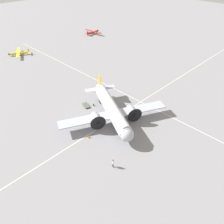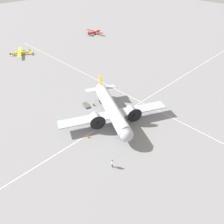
{
  "view_description": "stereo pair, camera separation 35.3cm",
  "coord_description": "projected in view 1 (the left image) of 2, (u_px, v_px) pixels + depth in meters",
  "views": [
    {
      "loc": [
        -26.71,
        27.0,
        29.78
      ],
      "look_at": [
        0.0,
        0.0,
        1.82
      ],
      "focal_mm": 35.0,
      "sensor_mm": 36.0,
      "label": 1
    },
    {
      "loc": [
        -26.96,
        26.75,
        29.78
      ],
      "look_at": [
        0.0,
        0.0,
        1.82
      ],
      "focal_mm": 35.0,
      "sensor_mm": 36.0,
      "label": 2
    }
  ],
  "objects": [
    {
      "name": "ground_plane",
      "position": [
        112.0,
        119.0,
        48.24
      ],
      "size": [
        300.0,
        300.0,
        0.0
      ],
      "primitive_type": "plane",
      "color": "gray"
    },
    {
      "name": "apron_line_eastwest",
      "position": [
        140.0,
        101.0,
        53.8
      ],
      "size": [
        120.0,
        0.16,
        0.01
      ],
      "color": "silver",
      "rests_on": "ground_plane"
    },
    {
      "name": "apron_line_northsouth",
      "position": [
        113.0,
        119.0,
        48.06
      ],
      "size": [
        0.16,
        120.0,
        0.01
      ],
      "color": "silver",
      "rests_on": "ground_plane"
    },
    {
      "name": "airliner_main",
      "position": [
        113.0,
        110.0,
        46.32
      ],
      "size": [
        19.31,
        22.18,
        6.21
      ],
      "rotation": [
        0.0,
        0.0,
        2.68
      ],
      "color": "#ADB2BC",
      "rests_on": "ground_plane"
    },
    {
      "name": "crew_foreground",
      "position": [
        113.0,
        163.0,
        36.84
      ],
      "size": [
        0.53,
        0.35,
        1.65
      ],
      "rotation": [
        0.0,
        0.0,
        2.78
      ],
      "color": "#473D2D",
      "rests_on": "ground_plane"
    },
    {
      "name": "suitcase_near_door",
      "position": [
        94.0,
        105.0,
        52.12
      ],
      "size": [
        0.42,
        0.12,
        0.55
      ],
      "color": "#47331E",
      "rests_on": "ground_plane"
    },
    {
      "name": "baggage_cart",
      "position": [
        86.0,
        105.0,
        51.92
      ],
      "size": [
        2.4,
        1.75,
        0.56
      ],
      "rotation": [
        0.0,
        0.0,
        2.85
      ],
      "color": "#4C6047",
      "rests_on": "ground_plane"
    },
    {
      "name": "light_aircraft_distant",
      "position": [
        19.0,
        53.0,
        77.33
      ],
      "size": [
        9.13,
        7.16,
        1.91
      ],
      "rotation": [
        0.0,
        0.0,
        1.09
      ],
      "color": "yellow",
      "rests_on": "ground_plane"
    },
    {
      "name": "light_aircraft_taxiing",
      "position": [
        93.0,
        32.0,
        97.3
      ],
      "size": [
        9.81,
        7.29,
        1.9
      ],
      "rotation": [
        0.0,
        0.0,
        4.79
      ],
      "color": "#B2231E",
      "rests_on": "ground_plane"
    },
    {
      "name": "traffic_cone",
      "position": [
        89.0,
        137.0,
        43.16
      ],
      "size": [
        0.44,
        0.44,
        0.58
      ],
      "color": "orange",
      "rests_on": "ground_plane"
    }
  ]
}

